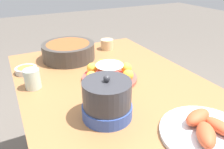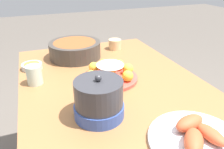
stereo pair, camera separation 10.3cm
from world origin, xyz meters
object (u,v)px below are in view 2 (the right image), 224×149
seafood_platter (197,138)px  warming_pot (99,99)px  serving_bowl (75,49)px  cake_plate (110,74)px  cup_near (115,44)px  sauce_bowl (32,66)px  dining_table (114,105)px  cup_far (34,75)px

seafood_platter → warming_pot: (0.24, 0.24, 0.05)m
serving_bowl → cake_plate: bearing=-164.6°
cake_plate → cup_near: 0.44m
seafood_platter → serving_bowl: bearing=13.5°
sauce_bowl → warming_pot: size_ratio=0.58×
dining_table → warming_pot: warming_pot is taller
sauce_bowl → cup_near: cup_near is taller
cake_plate → cup_far: (0.08, 0.34, 0.01)m
cup_far → seafood_platter: bearing=-142.3°
dining_table → serving_bowl: bearing=13.5°
cake_plate → seafood_platter: bearing=-167.9°
cake_plate → cup_far: size_ratio=2.95×
seafood_platter → cup_near: bearing=-4.8°
serving_bowl → cup_far: (-0.26, 0.25, -0.01)m
dining_table → cup_far: size_ratio=13.71×
seafood_platter → warming_pot: bearing=45.1°
cake_plate → cup_near: cake_plate is taller
dining_table → cup_far: 0.41m
dining_table → cup_near: 0.52m
cup_near → cup_far: (-0.32, 0.53, 0.01)m
cake_plate → serving_bowl: (0.35, 0.10, 0.02)m
cup_near → seafood_platter: bearing=175.2°
cup_far → warming_pot: bearing=-148.7°
dining_table → sauce_bowl: bearing=47.6°
dining_table → warming_pot: size_ratio=6.74×
cake_plate → cup_near: (0.40, -0.18, 0.00)m
serving_bowl → cup_far: serving_bowl is taller
cup_far → sauce_bowl: bearing=2.4°
serving_bowl → sauce_bowl: 0.27m
warming_pot → serving_bowl: bearing=-3.8°
dining_table → serving_bowl: 0.45m
cake_plate → cup_far: bearing=76.2°
dining_table → cup_near: size_ratio=14.95×
sauce_bowl → dining_table: bearing=-132.4°
cup_far → cup_near: bearing=-58.8°
cake_plate → seafood_platter: size_ratio=0.87×
serving_bowl → cup_far: 0.36m
serving_bowl → sauce_bowl: bearing=108.2°
sauce_bowl → cup_far: (-0.18, -0.01, 0.03)m
cake_plate → serving_bowl: bearing=15.4°
serving_bowl → warming_pot: (-0.61, 0.04, 0.02)m
cup_far → warming_pot: warming_pot is taller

